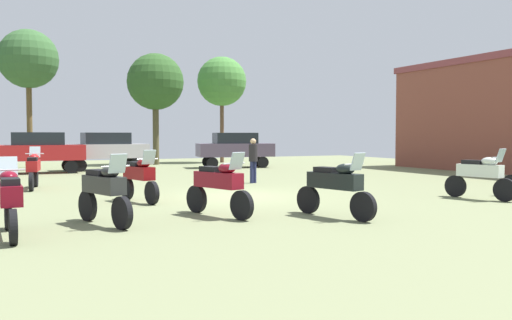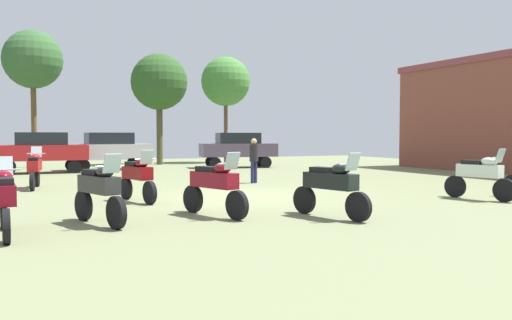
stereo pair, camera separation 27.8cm
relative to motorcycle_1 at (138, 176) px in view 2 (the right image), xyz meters
name	(u,v)px [view 2 (the right image)]	position (x,y,z in m)	size (l,w,h in m)	color
ground_plane	(235,197)	(2.99, 0.05, -0.73)	(44.00, 52.00, 0.02)	#747C55
motorcycle_1	(138,176)	(0.00, 0.00, 0.00)	(0.74, 2.09, 1.47)	black
motorcycle_2	(480,174)	(9.06, -3.72, 0.01)	(0.75, 2.12, 1.49)	black
motorcycle_4	(215,184)	(1.01, -3.41, 0.02)	(0.88, 2.20, 1.49)	black
motorcycle_6	(4,197)	(-3.36, -4.00, 0.00)	(0.62, 2.25, 1.45)	black
motorcycle_7	(331,185)	(3.31, -4.72, 0.01)	(0.79, 2.25, 1.49)	black
motorcycle_9	(99,190)	(-1.57, -3.49, 0.01)	(0.83, 2.08, 1.50)	black
motorcycle_10	(35,168)	(-2.43, 5.21, 0.00)	(0.67, 2.23, 1.46)	black
car_1	(109,148)	(1.69, 14.40, 0.45)	(4.36, 1.95, 2.00)	black
car_2	(238,147)	(8.77, 13.33, 0.45)	(4.56, 2.56, 2.00)	black
car_3	(41,149)	(-1.76, 13.25, 0.45)	(4.33, 1.88, 2.00)	black
person_1	(254,157)	(5.39, 3.90, 0.30)	(0.45, 0.45, 1.74)	#20254A
tree_1	(33,60)	(-1.85, 18.14, 5.41)	(3.31, 3.31, 7.82)	brown
tree_2	(226,82)	(10.28, 18.96, 4.77)	(3.34, 3.34, 7.18)	brown
tree_6	(159,83)	(5.51, 18.34, 4.46)	(3.55, 3.55, 7.00)	#4D462D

